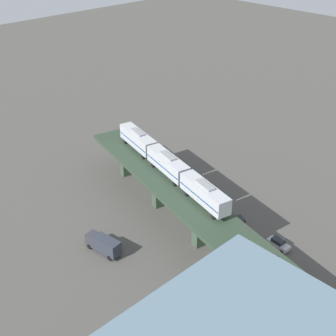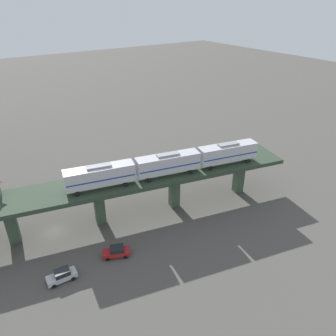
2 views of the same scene
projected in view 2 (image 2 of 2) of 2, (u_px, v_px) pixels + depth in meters
The scene contains 6 objects.
ground_plane at pixel (55, 232), 59.45m from camera, with size 400.00×400.00×0.00m, color #4C4944.
elevated_viaduct at pixel (49, 200), 56.22m from camera, with size 28.28×91.61×8.16m.
subway_train at pixel (168, 163), 60.24m from camera, with size 10.85×36.91×4.45m.
street_car_silver at pixel (62, 276), 49.02m from camera, with size 2.13×4.49×1.89m.
street_car_red at pixel (116, 252), 53.58m from camera, with size 3.40×4.75×1.89m.
delivery_truck at pixel (118, 170), 76.68m from camera, with size 3.31×7.46×3.20m.
Camera 2 is at (-50.47, 9.24, 38.24)m, focal length 35.00 mm.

